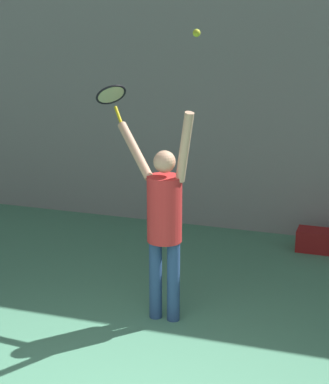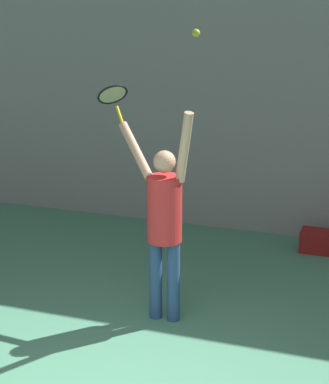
% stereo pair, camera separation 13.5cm
% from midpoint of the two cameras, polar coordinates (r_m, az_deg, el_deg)
% --- Properties ---
extents(back_wall, '(18.00, 0.10, 5.00)m').
position_cam_midpoint_polar(back_wall, '(9.30, 7.82, 11.63)').
color(back_wall, gray).
rests_on(back_wall, ground_plane).
extents(tennis_player, '(0.96, 0.57, 2.17)m').
position_cam_midpoint_polar(tennis_player, '(6.81, 0.53, -2.01)').
color(tennis_player, '#2D4C7F').
rests_on(tennis_player, ground_plane).
extents(tennis_racket, '(0.41, 0.41, 0.40)m').
position_cam_midpoint_polar(tennis_racket, '(7.28, -3.70, 7.86)').
color(tennis_racket, yellow).
extents(tennis_ball, '(0.07, 0.07, 0.07)m').
position_cam_midpoint_polar(tennis_ball, '(6.27, 3.25, 12.90)').
color(tennis_ball, '#CCDB2D').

